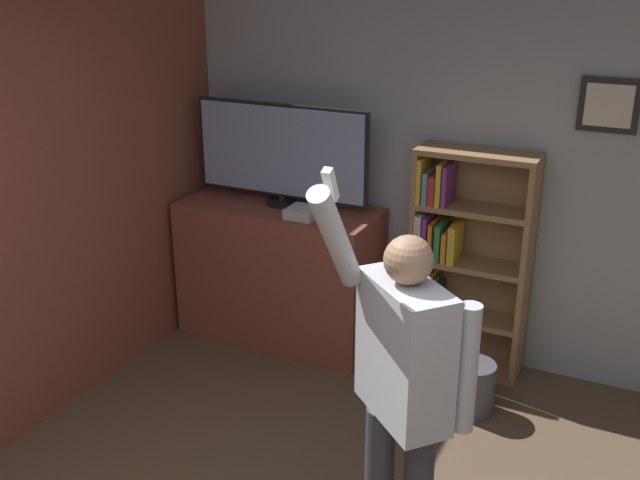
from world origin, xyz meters
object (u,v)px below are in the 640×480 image
Objects in this scene: game_console at (303,213)px; bookshelf at (458,263)px; person at (403,379)px; television at (281,153)px; waste_bin at (472,387)px.

game_console is 0.14× the size of bookshelf.
bookshelf is at bearing 16.97° from game_console.
game_console is at bearing 170.17° from person.
television is 3.92× the size of waste_bin.
waste_bin is at bearing -14.83° from television.
waste_bin is (1.51, -0.40, -1.19)m from television.
person is at bearing -50.95° from game_console.
person is (1.27, -1.57, -0.05)m from game_console.
television is 0.45m from game_console.
waste_bin is (0.27, -0.52, -0.57)m from bookshelf.
television is at bearing 144.24° from game_console.
television is 2.36m from person.
person is (0.30, -1.87, 0.24)m from bookshelf.
waste_bin is at bearing 131.99° from person.
person is 5.84× the size of waste_bin.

